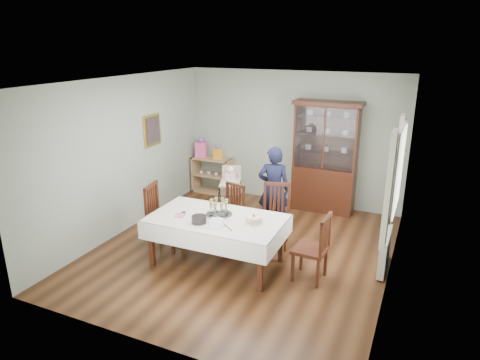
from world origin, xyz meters
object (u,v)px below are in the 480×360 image
Objects in this scene: gift_bag_orange at (218,152)px; high_chair at (231,200)px; chair_end_left at (165,229)px; gift_bag_pink at (201,148)px; dining_table at (217,241)px; birthday_cake at (254,220)px; chair_end_right at (311,260)px; champagne_tray at (219,211)px; chair_far_left at (229,222)px; woman at (274,189)px; china_cabinet at (325,156)px; sideboard at (212,175)px; chair_far_right at (275,228)px.

high_chair is at bearing -54.09° from gift_bag_orange.
chair_end_left is at bearing -82.04° from gift_bag_orange.
gift_bag_pink is (-0.79, 2.67, 0.68)m from chair_end_left.
birthday_cake reaches higher than dining_table.
chair_end_right is 1.52m from champagne_tray.
gift_bag_pink is (-1.60, 1.92, 0.72)m from chair_far_left.
birthday_cake is (0.59, -0.05, -0.03)m from champagne_tray.
gift_bag_orange is at bearing -130.11° from chair_end_right.
birthday_cake is (1.62, -0.10, 0.49)m from chair_end_left.
woman is at bearing 61.76° from chair_far_left.
woman is at bearing -138.78° from chair_end_right.
chair_far_left is at bearing -57.39° from chair_end_left.
birthday_cake is at bearing -97.15° from china_cabinet.
sideboard is 0.65m from gift_bag_pink.
woman reaches higher than gift_bag_pink.
champagne_tray is at bearing -60.33° from sideboard.
gift_bag_orange is (-0.90, 1.25, 0.53)m from high_chair.
dining_table is at bearing -61.06° from chair_far_left.
chair_far_right is 1.05m from birthday_cake.
chair_far_left reaches higher than sideboard.
dining_table is 1.88× the size of chair_end_left.
high_chair is 1.63m from gift_bag_orange.
chair_far_left is at bearing 105.30° from champagne_tray.
gift_bag_pink reaches higher than high_chair.
chair_far_left is at bearing -55.27° from sideboard.
chair_far_left is (1.34, -1.94, -0.12)m from sideboard.
high_chair reaches higher than chair_far_right.
china_cabinet reaches higher than champagne_tray.
gift_bag_pink is (-2.18, 1.30, 0.23)m from woman.
birthday_cake is 3.68m from gift_bag_pink.
champagne_tray reaches higher than birthday_cake.
chair_end_left reaches higher than birthday_cake.
champagne_tray is (-0.35, -1.43, 0.07)m from woman.
chair_end_right is at bearing 2.37° from champagne_tray.
woman is at bearing 76.09° from champagne_tray.
birthday_cake is 3.42m from gift_bag_orange.
chair_far_left reaches higher than dining_table.
chair_end_right is (1.64, -0.75, 0.02)m from chair_far_left.
dining_table is at bearing -108.54° from chair_end_left.
gift_bag_orange is at bearing -0.00° from gift_bag_pink.
chair_far_right is at bearing 18.73° from chair_far_left.
chair_far_left is 2.32× the size of champagne_tray.
chair_end_right is (0.83, -0.81, -0.01)m from chair_far_right.
champagne_tray is at bearing 60.45° from woman.
dining_table is 2.02× the size of chair_end_right.
chair_far_right is 0.96× the size of high_chair.
chair_far_left is 1.01m from champagne_tray.
gift_bag_orange is (-2.00, 1.86, 0.64)m from chair_far_right.
china_cabinet is at bearing -46.75° from chair_end_left.
sideboard is 2.01× the size of gift_bag_pink.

